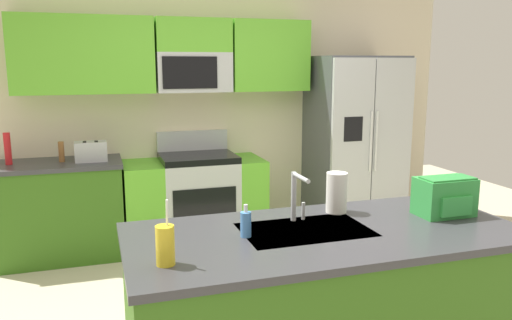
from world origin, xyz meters
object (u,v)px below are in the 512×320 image
refrigerator (355,145)px  toaster (91,151)px  range_oven (195,200)px  soap_dispenser (246,224)px  pepper_mill (61,152)px  sink_faucet (297,193)px  paper_towel_roll (337,193)px  backpack (445,196)px  bottle_red (8,149)px  drink_cup_yellow (165,245)px

refrigerator → toaster: refrigerator is taller
range_oven → soap_dispenser: size_ratio=8.00×
pepper_mill → sink_faucet: sink_faucet is taller
paper_towel_roll → backpack: paper_towel_roll is taller
refrigerator → backpack: (-0.70, -2.36, 0.09)m
refrigerator → paper_towel_roll: refrigerator is taller
bottle_red → sink_faucet: same height
range_oven → sink_faucet: 2.38m
refrigerator → bottle_red: 3.36m
drink_cup_yellow → backpack: (1.65, 0.25, 0.03)m
toaster → sink_faucet: (1.09, -2.24, 0.08)m
drink_cup_yellow → refrigerator: bearing=48.0°
range_oven → paper_towel_roll: paper_towel_roll is taller
range_oven → pepper_mill: range_oven is taller
range_oven → backpack: bearing=-67.4°
pepper_mill → drink_cup_yellow: bearing=-78.1°
range_oven → backpack: size_ratio=4.25×
drink_cup_yellow → soap_dispenser: drink_cup_yellow is taller
paper_towel_roll → drink_cup_yellow: bearing=-155.0°
soap_dispenser → range_oven: bearing=85.4°
pepper_mill → sink_faucet: 2.65m
refrigerator → sink_faucet: 2.72m
paper_towel_roll → sink_faucet: bearing=-160.8°
sink_faucet → drink_cup_yellow: (-0.78, -0.40, -0.08)m
bottle_red → pepper_mill: bearing=-1.2°
range_oven → toaster: size_ratio=4.86×
drink_cup_yellow → paper_towel_roll: 1.19m
refrigerator → bottle_red: (-3.36, 0.08, 0.12)m
refrigerator → drink_cup_yellow: size_ratio=6.20×
refrigerator → sink_faucet: size_ratio=6.56×
range_oven → refrigerator: size_ratio=0.74×
pepper_mill → paper_towel_roll: (1.65, -2.18, 0.03)m
drink_cup_yellow → pepper_mill: bearing=101.9°
drink_cup_yellow → soap_dispenser: 0.51m
range_oven → pepper_mill: bearing=-179.9°
toaster → soap_dispenser: (0.75, -2.39, -0.02)m
bottle_red → sink_faucet: 2.91m
sink_faucet → drink_cup_yellow: 0.88m
toaster → bottle_red: (-0.69, 0.06, 0.05)m
sink_faucet → paper_towel_roll: sink_faucet is taller
toaster → pepper_mill: 0.26m
refrigerator → bottle_red: bearing=178.7°
soap_dispenser → paper_towel_roll: (0.64, 0.26, 0.05)m
paper_towel_roll → backpack: 0.62m
refrigerator → sink_faucet: (-1.57, -2.22, 0.14)m
toaster → pepper_mill: bearing=168.9°
refrigerator → paper_towel_roll: bearing=-121.1°
bottle_red → backpack: bottle_red is taller
drink_cup_yellow → backpack: drink_cup_yellow is taller
refrigerator → paper_towel_roll: 2.47m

